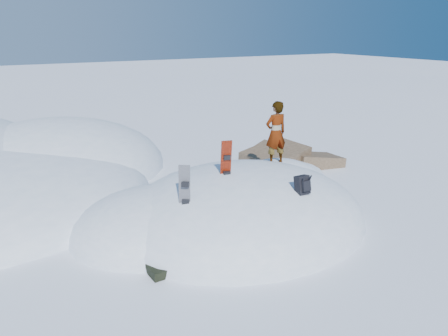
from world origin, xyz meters
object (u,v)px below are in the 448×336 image
snowboard_dark (185,195)px  backpack (303,185)px  snowboard_red (226,167)px  person (276,133)px

snowboard_dark → backpack: size_ratio=2.69×
backpack → snowboard_red: bearing=129.2°
person → snowboard_red: bearing=22.6°
snowboard_red → backpack: 1.98m
backpack → person: size_ratio=0.28×
snowboard_dark → backpack: (2.67, -0.95, 0.06)m
snowboard_red → person: person is taller
snowboard_red → snowboard_dark: bearing=-144.7°
snowboard_red → person: bearing=33.6°
snowboard_red → snowboard_dark: size_ratio=1.03×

